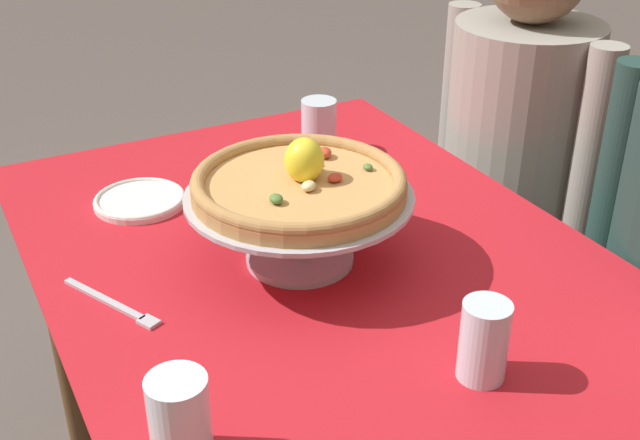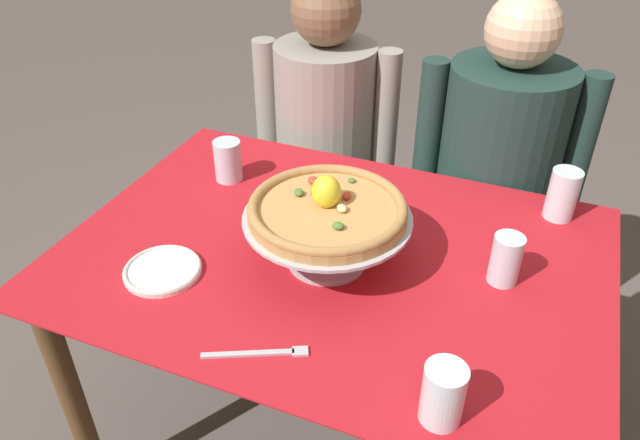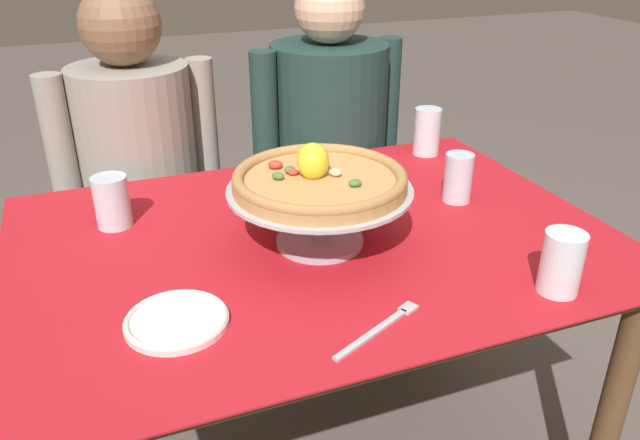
{
  "view_description": "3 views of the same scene",
  "coord_description": "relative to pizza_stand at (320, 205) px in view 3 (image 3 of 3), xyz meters",
  "views": [
    {
      "loc": [
        1.08,
        -0.56,
        1.5
      ],
      "look_at": [
        0.01,
        -0.0,
        0.83
      ],
      "focal_mm": 45.48,
      "sensor_mm": 36.0,
      "label": 1
    },
    {
      "loc": [
        0.41,
        -1.08,
        1.66
      ],
      "look_at": [
        -0.04,
        0.02,
        0.82
      ],
      "focal_mm": 34.01,
      "sensor_mm": 36.0,
      "label": 2
    },
    {
      "loc": [
        -0.42,
        -1.13,
        1.39
      ],
      "look_at": [
        0.01,
        -0.02,
        0.8
      ],
      "focal_mm": 34.93,
      "sensor_mm": 36.0,
      "label": 3
    }
  ],
  "objects": [
    {
      "name": "dinner_fork",
      "position": [
        -0.01,
        -0.32,
        -0.09
      ],
      "size": [
        0.2,
        0.11,
        0.01
      ],
      "color": "#B7B7C1",
      "rests_on": "dining_table"
    },
    {
      "name": "water_glass_back_left",
      "position": [
        -0.4,
        0.25,
        -0.04
      ],
      "size": [
        0.08,
        0.08,
        0.12
      ],
      "color": "silver",
      "rests_on": "dining_table"
    },
    {
      "name": "diner_right",
      "position": [
        0.3,
        0.69,
        -0.23
      ],
      "size": [
        0.52,
        0.41,
        1.25
      ],
      "color": "navy",
      "rests_on": "ground"
    },
    {
      "name": "pizza",
      "position": [
        -0.0,
        0.0,
        0.06
      ],
      "size": [
        0.36,
        0.36,
        0.09
      ],
      "color": "tan",
      "rests_on": "pizza_stand"
    },
    {
      "name": "water_glass_front_right",
      "position": [
        0.35,
        -0.33,
        -0.04
      ],
      "size": [
        0.08,
        0.08,
        0.12
      ],
      "color": "white",
      "rests_on": "dining_table"
    },
    {
      "name": "dining_table",
      "position": [
        0.0,
        0.04,
        -0.2
      ],
      "size": [
        1.29,
        0.93,
        0.76
      ],
      "color": "brown",
      "rests_on": "ground"
    },
    {
      "name": "pizza_stand",
      "position": [
        0.0,
        0.0,
        0.0
      ],
      "size": [
        0.39,
        0.39,
        0.13
      ],
      "color": "#B7B7C1",
      "rests_on": "dining_table"
    },
    {
      "name": "side_plate",
      "position": [
        -0.34,
        -0.18,
        -0.08
      ],
      "size": [
        0.18,
        0.18,
        0.02
      ],
      "color": "white",
      "rests_on": "dining_table"
    },
    {
      "name": "water_glass_back_right",
      "position": [
        0.49,
        0.4,
        -0.03
      ],
      "size": [
        0.08,
        0.08,
        0.14
      ],
      "color": "silver",
      "rests_on": "dining_table"
    },
    {
      "name": "water_glass_side_right",
      "position": [
        0.39,
        0.09,
        -0.04
      ],
      "size": [
        0.07,
        0.07,
        0.12
      ],
      "color": "silver",
      "rests_on": "dining_table"
    },
    {
      "name": "diner_left",
      "position": [
        -0.3,
        0.73,
        -0.25
      ],
      "size": [
        0.5,
        0.39,
        1.23
      ],
      "color": "gray",
      "rests_on": "ground"
    }
  ]
}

